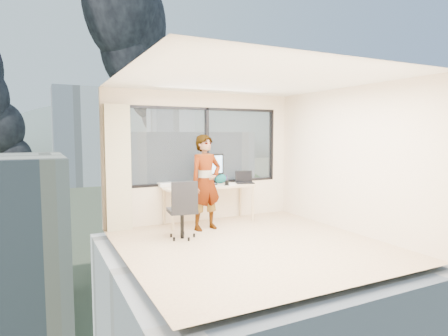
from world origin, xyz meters
TOP-DOWN VIEW (x-y plane):
  - floor at (0.00, 0.00)m, footprint 4.00×4.00m
  - ceiling at (0.00, 0.00)m, footprint 4.00×4.00m
  - wall_front at (0.00, -2.00)m, footprint 4.00×0.01m
  - wall_left at (-2.00, 0.00)m, footprint 0.01×4.00m
  - wall_right at (2.00, 0.00)m, footprint 0.01×4.00m
  - window_wall at (0.05, 2.00)m, footprint 3.30×0.16m
  - curtain at (-1.72, 1.88)m, footprint 0.45×0.14m
  - desk at (0.00, 1.66)m, footprint 1.80×0.60m
  - chair at (-0.87, 0.83)m, footprint 0.58×0.58m
  - person at (-0.27, 1.22)m, footprint 0.71×0.53m
  - monitor at (0.10, 1.77)m, footprint 0.64×0.31m
  - game_console at (-0.80, 1.92)m, footprint 0.31×0.27m
  - laptop at (0.80, 1.64)m, footprint 0.45×0.47m
  - cellphone at (0.33, 1.54)m, footprint 0.11×0.06m
  - pen_cup at (0.34, 1.56)m, footprint 0.08×0.08m
  - handbag at (0.35, 1.86)m, footprint 0.29×0.20m
  - exterior_ground at (0.00, 120.00)m, footprint 400.00×400.00m
  - near_bldg_b at (12.00, 38.00)m, footprint 14.00×13.00m
  - near_bldg_c at (30.00, 28.00)m, footprint 12.00×10.00m
  - far_tower_b at (8.00, 120.00)m, footprint 13.00×13.00m
  - far_tower_c at (45.00, 140.00)m, footprint 15.00×15.00m
  - hill_b at (100.00, 320.00)m, footprint 300.00×220.00m
  - tree_b at (4.00, 18.00)m, footprint 7.60×7.60m
  - tree_c at (22.00, 40.00)m, footprint 8.40×8.40m
  - smoke_plume_a at (-10.00, 150.00)m, footprint 40.00×24.00m
  - smoke_plume_b at (55.00, 170.00)m, footprint 30.00×18.00m

SIDE VIEW (x-z plane):
  - exterior_ground at x=0.00m, z-range -14.02..-13.98m
  - hill_b at x=100.00m, z-range -62.00..34.00m
  - tree_b at x=4.00m, z-range -14.00..-5.00m
  - near_bldg_c at x=30.00m, z-range -14.00..-4.00m
  - tree_c at x=22.00m, z-range -14.00..-4.00m
  - near_bldg_b at x=12.00m, z-range -14.00..2.00m
  - far_tower_c at x=45.00m, z-range -14.00..12.00m
  - floor at x=0.00m, z-range -0.01..0.01m
  - desk at x=0.00m, z-range 0.00..0.75m
  - chair at x=-0.87m, z-range 0.00..1.01m
  - cellphone at x=0.33m, z-range 0.75..0.76m
  - game_console at x=-0.80m, z-range 0.75..0.82m
  - pen_cup at x=0.34m, z-range 0.75..0.85m
  - handbag at x=0.35m, z-range 0.75..0.95m
  - laptop at x=0.80m, z-range 0.75..0.98m
  - person at x=-0.27m, z-range 0.00..1.75m
  - far_tower_b at x=8.00m, z-range -14.00..16.00m
  - monitor at x=0.10m, z-range 0.75..1.37m
  - curtain at x=-1.72m, z-range 0.00..2.30m
  - wall_front at x=0.00m, z-range 0.00..2.60m
  - wall_left at x=-2.00m, z-range 0.00..2.60m
  - wall_right at x=2.00m, z-range 0.00..2.60m
  - window_wall at x=0.05m, z-range 0.75..2.30m
  - ceiling at x=0.00m, z-range 2.60..2.60m
  - smoke_plume_b at x=55.00m, z-range -8.00..62.00m
  - smoke_plume_a at x=-10.00m, z-range -6.00..84.00m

